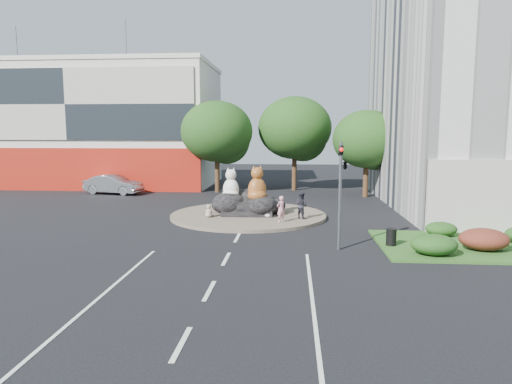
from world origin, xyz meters
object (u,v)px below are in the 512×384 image
kitten_calico (209,211)px  litter_bin (391,237)px  kitten_white (268,211)px  parked_car (114,184)px  pedestrian_dark (301,205)px  cat_tabby (257,183)px  cat_white (231,184)px  pedestrian_pink (281,209)px

kitten_calico → litter_bin: 11.57m
kitten_white → kitten_calico: bearing=168.0°
kitten_white → parked_car: (-14.29, 11.18, 0.28)m
pedestrian_dark → litter_bin: pedestrian_dark is taller
pedestrian_dark → cat_tabby: bearing=22.4°
kitten_white → pedestrian_dark: 2.14m
litter_bin → cat_white: bearing=139.3°
cat_tabby → pedestrian_dark: cat_tabby is taller
parked_car → cat_tabby: bearing=-116.3°
litter_bin → kitten_calico: bearing=148.3°
kitten_calico → litter_bin: bearing=-3.2°
cat_white → pedestrian_pink: bearing=-15.3°
cat_white → parked_car: size_ratio=0.40×
pedestrian_pink → litter_bin: pedestrian_pink is taller
kitten_white → cat_tabby: bearing=120.4°
kitten_calico → cat_white: bearing=76.2°
kitten_calico → parked_car: (-10.63, 11.41, 0.24)m
cat_tabby → parked_car: (-13.58, 10.49, -1.38)m
kitten_calico → parked_car: parked_car is taller
cat_tabby → pedestrian_dark: bearing=-43.3°
cat_white → kitten_calico: (-1.22, -1.34, -1.53)m
pedestrian_dark → pedestrian_pink: bearing=85.5°
cat_white → pedestrian_dark: cat_white is taller
pedestrian_pink → litter_bin: (5.34, -4.86, -0.45)m
cat_white → parked_car: bearing=162.4°
kitten_white → parked_car: size_ratio=0.14×
kitten_white → pedestrian_pink: 1.73m
kitten_white → pedestrian_pink: size_ratio=0.48×
kitten_white → pedestrian_dark: size_ratio=0.46×
pedestrian_pink → parked_car: size_ratio=0.30×
cat_tabby → pedestrian_pink: size_ratio=1.47×
pedestrian_dark → litter_bin: 7.34m
parked_car → kitten_white: bearing=-116.7°
pedestrian_pink → kitten_white: bearing=-104.1°
cat_tabby → litter_bin: bearing=-70.2°
pedestrian_pink → pedestrian_dark: bearing=-179.8°
pedestrian_pink → cat_white: bearing=-82.3°
litter_bin → pedestrian_pink: bearing=137.7°
pedestrian_pink → litter_bin: bearing=93.4°
cat_white → pedestrian_dark: bearing=5.9°
kitten_white → litter_bin: size_ratio=0.93×
parked_car → litter_bin: parked_car is taller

